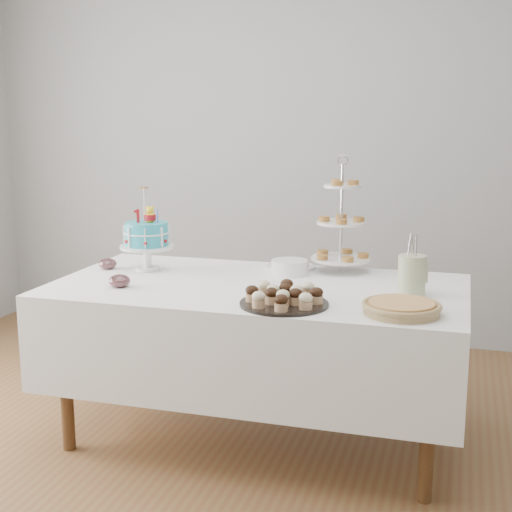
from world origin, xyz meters
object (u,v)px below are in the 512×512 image
(birthday_cake, at_px, (147,248))
(plate_stack, at_px, (290,267))
(table, at_px, (258,331))
(tiered_stand, at_px, (341,223))
(jam_bowl_b, at_px, (108,264))
(pastry_plate, at_px, (290,265))
(cupcake_tray, at_px, (284,296))
(pie, at_px, (401,307))
(jam_bowl_a, at_px, (120,281))
(utensil_pitcher, at_px, (412,274))

(birthday_cake, height_order, plate_stack, birthday_cake)
(table, distance_m, tiered_stand, 0.70)
(jam_bowl_b, bearing_deg, pastry_plate, 17.78)
(cupcake_tray, distance_m, pie, 0.48)
(birthday_cake, height_order, jam_bowl_a, birthday_cake)
(utensil_pitcher, bearing_deg, pastry_plate, 140.68)
(table, bearing_deg, pie, -24.79)
(birthday_cake, height_order, utensil_pitcher, birthday_cake)
(table, height_order, tiered_stand, tiered_stand)
(birthday_cake, xyz_separation_m, tiered_stand, (0.95, 0.26, 0.13))
(plate_stack, distance_m, jam_bowl_b, 0.94)
(jam_bowl_a, distance_m, utensil_pitcher, 1.33)
(tiered_stand, distance_m, pastry_plate, 0.35)
(cupcake_tray, distance_m, jam_bowl_a, 0.82)
(birthday_cake, height_order, pastry_plate, birthday_cake)
(utensil_pitcher, bearing_deg, plate_stack, 149.79)
(jam_bowl_b, bearing_deg, pie, -15.72)
(cupcake_tray, xyz_separation_m, utensil_pitcher, (0.50, 0.33, 0.06))
(table, distance_m, pie, 0.81)
(pie, xyz_separation_m, utensil_pitcher, (0.01, 0.32, 0.07))
(plate_stack, height_order, jam_bowl_a, plate_stack)
(table, height_order, cupcake_tray, cupcake_tray)
(jam_bowl_a, bearing_deg, utensil_pitcher, 9.95)
(tiered_stand, xyz_separation_m, plate_stack, (-0.23, -0.14, -0.21))
(birthday_cake, bearing_deg, tiered_stand, -5.92)
(pie, bearing_deg, cupcake_tray, -179.74)
(cupcake_tray, relative_size, pastry_plate, 1.45)
(table, xyz_separation_m, utensil_pitcher, (0.71, 0.00, 0.32))
(table, relative_size, jam_bowl_a, 19.11)
(jam_bowl_a, bearing_deg, jam_bowl_b, 125.48)
(pie, relative_size, utensil_pitcher, 1.17)
(birthday_cake, distance_m, tiered_stand, 0.99)
(birthday_cake, bearing_deg, pie, -40.31)
(table, height_order, jam_bowl_b, jam_bowl_b)
(jam_bowl_a, bearing_deg, pastry_plate, 43.52)
(cupcake_tray, bearing_deg, pie, 0.26)
(tiered_stand, height_order, jam_bowl_a, tiered_stand)
(pie, xyz_separation_m, plate_stack, (-0.60, 0.58, 0.01))
(table, height_order, birthday_cake, birthday_cake)
(pastry_plate, height_order, jam_bowl_a, jam_bowl_a)
(tiered_stand, height_order, pastry_plate, tiered_stand)
(pastry_plate, height_order, jam_bowl_b, jam_bowl_b)
(pastry_plate, distance_m, jam_bowl_a, 0.91)
(pie, distance_m, utensil_pitcher, 0.33)
(cupcake_tray, height_order, utensil_pitcher, utensil_pitcher)
(tiered_stand, distance_m, plate_stack, 0.34)
(pastry_plate, bearing_deg, jam_bowl_a, -136.48)
(birthday_cake, bearing_deg, cupcake_tray, -50.03)
(utensil_pitcher, bearing_deg, cupcake_tray, -154.59)
(table, bearing_deg, cupcake_tray, -56.92)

